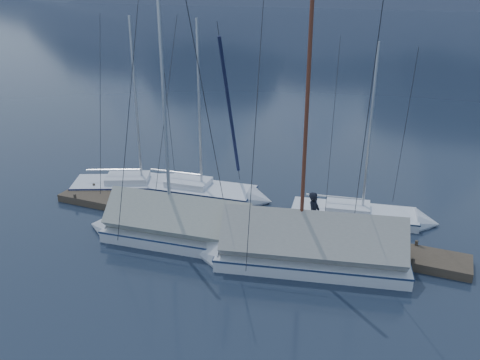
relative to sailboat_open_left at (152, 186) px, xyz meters
name	(u,v)px	position (x,y,z in m)	size (l,w,h in m)	color
ground	(220,250)	(5.73, -4.31, -0.16)	(1000.00, 1000.00, 0.00)	black
dock	(240,226)	(5.73, -2.31, -0.05)	(18.00, 1.50, 0.54)	#382D23
mooring_posts	(229,219)	(5.23, -2.31, 0.19)	(15.12, 1.52, 0.35)	#382D23
sailboat_open_left	(152,186)	(0.00, 0.00, 0.00)	(7.08, 4.57, 9.11)	silver
sailboat_open_mid	(211,193)	(3.12, 0.31, 0.00)	(6.99, 2.94, 9.06)	silver
sailboat_open_right	(372,217)	(10.73, 0.64, -0.01)	(6.49, 2.95, 8.31)	silver
sailboat_covered_near	(295,250)	(8.66, -4.06, 0.36)	(8.34, 4.10, 10.40)	silver
sailboat_covered_far	(168,228)	(3.40, -4.25, 0.34)	(7.41, 3.11, 10.16)	silver
person	(314,214)	(8.84, -2.29, 1.08)	(0.66, 0.43, 1.80)	black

